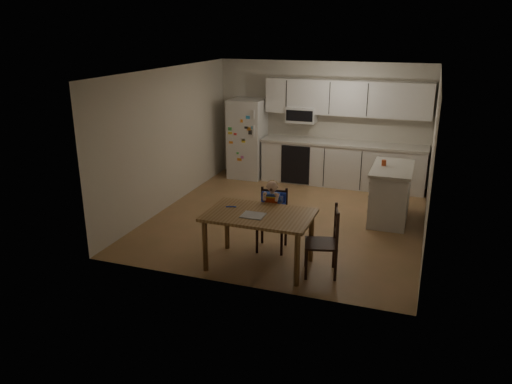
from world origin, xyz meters
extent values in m
cube|color=olive|center=(0.00, 0.00, -0.01)|extent=(4.50, 5.00, 0.01)
cube|color=beige|center=(0.00, 2.50, 1.25)|extent=(4.50, 0.02, 2.50)
cube|color=beige|center=(-2.25, 0.00, 1.25)|extent=(0.02, 5.00, 2.50)
cube|color=beige|center=(2.25, 0.00, 1.25)|extent=(0.02, 5.00, 2.50)
cube|color=white|center=(0.00, 0.00, 2.50)|extent=(4.50, 5.00, 0.01)
cube|color=silver|center=(-1.55, 2.15, 0.85)|extent=(0.72, 0.70, 1.70)
cube|color=silver|center=(0.53, 2.20, 0.43)|extent=(3.34, 0.60, 0.86)
cube|color=beige|center=(0.53, 2.19, 0.89)|extent=(3.37, 0.62, 0.05)
cube|color=black|center=(-0.39, 1.89, 0.43)|extent=(0.60, 0.02, 0.80)
cube|color=silver|center=(0.53, 2.33, 1.80)|extent=(3.34, 0.34, 0.70)
cube|color=silver|center=(-0.39, 2.30, 1.42)|extent=(0.60, 0.38, 0.33)
cube|color=silver|center=(1.65, 0.53, 0.44)|extent=(0.60, 1.20, 0.88)
cube|color=beige|center=(1.65, 0.53, 0.91)|extent=(0.66, 1.26, 0.05)
cylinder|color=#B3411B|center=(1.50, 0.58, 0.98)|extent=(0.08, 0.08, 0.10)
cube|color=brown|center=(0.12, -1.88, 0.75)|extent=(1.44, 0.93, 0.04)
cylinder|color=brown|center=(-0.52, -2.27, 0.37)|extent=(0.07, 0.07, 0.73)
cylinder|color=brown|center=(-0.52, -1.50, 0.37)|extent=(0.07, 0.07, 0.73)
cylinder|color=brown|center=(0.76, -2.27, 0.37)|extent=(0.07, 0.07, 0.73)
cylinder|color=brown|center=(0.76, -1.50, 0.37)|extent=(0.07, 0.07, 0.73)
cube|color=#ACADB1|center=(0.07, -1.99, 0.78)|extent=(0.30, 0.26, 0.01)
cylinder|color=blue|center=(-0.35, -1.78, 0.78)|extent=(0.12, 0.06, 0.02)
cube|color=black|center=(0.12, -1.31, 0.42)|extent=(0.45, 0.45, 0.03)
cube|color=black|center=(-0.04, -1.52, 0.20)|extent=(0.04, 0.04, 0.40)
cube|color=black|center=(-0.08, -1.15, 0.20)|extent=(0.04, 0.04, 0.40)
cube|color=black|center=(0.32, -1.47, 0.20)|extent=(0.04, 0.04, 0.40)
cube|color=black|center=(0.28, -1.11, 0.20)|extent=(0.04, 0.04, 0.40)
cube|color=black|center=(0.10, -1.13, 0.67)|extent=(0.40, 0.08, 0.48)
cube|color=blue|center=(0.12, -1.31, 0.48)|extent=(0.40, 0.37, 0.10)
cube|color=blue|center=(0.10, -1.18, 0.69)|extent=(0.37, 0.10, 0.33)
cube|color=#4D64C7|center=(0.12, -1.33, 0.53)|extent=(0.31, 0.28, 0.02)
cube|color=#255CB1|center=(0.12, -1.30, 0.75)|extent=(0.23, 0.16, 0.25)
cube|color=red|center=(0.12, -1.37, 0.74)|extent=(0.18, 0.03, 0.19)
sphere|color=beige|center=(0.12, -1.31, 0.99)|extent=(0.18, 0.18, 0.16)
ellipsoid|color=olive|center=(0.12, -1.31, 1.00)|extent=(0.18, 0.17, 0.14)
cube|color=black|center=(0.97, -1.83, 0.43)|extent=(0.51, 0.51, 0.03)
cube|color=black|center=(0.74, -1.70, 0.21)|extent=(0.04, 0.04, 0.42)
cube|color=black|center=(1.11, -1.60, 0.21)|extent=(0.04, 0.04, 0.42)
cube|color=black|center=(0.83, -2.07, 0.21)|extent=(0.04, 0.04, 0.42)
cube|color=black|center=(1.20, -1.97, 0.21)|extent=(0.04, 0.04, 0.42)
cube|color=black|center=(1.15, -1.79, 0.70)|extent=(0.14, 0.42, 0.50)
camera|label=1|loc=(2.17, -7.82, 3.18)|focal=35.00mm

